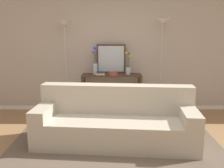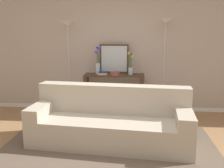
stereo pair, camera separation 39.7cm
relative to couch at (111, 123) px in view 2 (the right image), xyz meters
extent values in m
cube|color=#9E754C|center=(0.00, -0.59, -0.33)|extent=(16.00, 16.00, 0.02)
cube|color=white|center=(0.00, 1.78, -0.27)|extent=(12.00, 0.15, 0.09)
cube|color=#B7A899|center=(0.00, 1.78, 1.17)|extent=(12.00, 0.14, 2.79)
cube|color=brown|center=(-0.01, -0.16, -0.31)|extent=(3.21, 1.82, 0.01)
cube|color=#BCB29E|center=(-0.01, -0.06, -0.11)|extent=(2.49, 1.05, 0.42)
cube|color=#BCB29E|center=(0.02, 0.23, 0.33)|extent=(2.44, 0.47, 0.46)
cube|color=#BCB29E|center=(-1.09, 0.04, -0.02)|extent=(0.31, 0.86, 0.60)
cube|color=#BCB29E|center=(1.08, -0.16, -0.02)|extent=(0.31, 0.86, 0.60)
cube|color=#473323|center=(-0.06, 1.45, 0.51)|extent=(1.24, 0.38, 0.03)
cube|color=#473323|center=(-0.06, 1.45, -0.17)|extent=(1.14, 0.32, 0.01)
cube|color=#473323|center=(-0.65, 1.28, 0.09)|extent=(0.05, 0.05, 0.82)
cube|color=#473323|center=(0.53, 1.28, 0.09)|extent=(0.05, 0.05, 0.82)
cube|color=#473323|center=(-0.65, 1.61, 0.09)|extent=(0.05, 0.05, 0.82)
cube|color=#473323|center=(0.53, 1.61, 0.09)|extent=(0.05, 0.05, 0.82)
cylinder|color=#B7B2A8|center=(-1.01, 1.43, -0.31)|extent=(0.26, 0.26, 0.02)
cylinder|color=#B7B2A8|center=(-1.01, 1.43, 0.61)|extent=(0.02, 0.02, 1.80)
cone|color=silver|center=(-1.01, 1.43, 1.56)|extent=(0.28, 0.28, 0.10)
cylinder|color=#B7B2A8|center=(0.95, 1.43, -0.31)|extent=(0.26, 0.26, 0.02)
cylinder|color=#B7B2A8|center=(0.95, 1.43, 0.63)|extent=(0.02, 0.02, 1.85)
cone|color=silver|center=(0.95, 1.43, 1.60)|extent=(0.28, 0.28, 0.10)
cube|color=#473323|center=(-0.07, 1.60, 0.83)|extent=(0.61, 0.02, 0.61)
cube|color=silver|center=(-0.07, 1.60, 0.83)|extent=(0.54, 0.01, 0.54)
cylinder|color=silver|center=(-0.40, 1.44, 0.64)|extent=(0.09, 0.09, 0.23)
cylinder|color=#3D7538|center=(-0.41, 1.46, 0.92)|extent=(0.03, 0.02, 0.32)
sphere|color=blue|center=(-0.41, 1.47, 1.08)|extent=(0.05, 0.05, 0.05)
cylinder|color=#3D7538|center=(-0.39, 1.44, 0.91)|extent=(0.02, 0.05, 0.31)
sphere|color=#682FE2|center=(-0.37, 1.43, 1.07)|extent=(0.05, 0.05, 0.05)
cylinder|color=#3D7538|center=(-0.41, 1.44, 0.87)|extent=(0.01, 0.03, 0.23)
sphere|color=#7D4CE5|center=(-0.43, 1.44, 0.99)|extent=(0.07, 0.07, 0.07)
cylinder|color=silver|center=(0.28, 1.44, 0.60)|extent=(0.10, 0.10, 0.15)
cylinder|color=#3D7538|center=(0.28, 1.42, 0.82)|extent=(0.04, 0.02, 0.28)
sphere|color=blue|center=(0.29, 1.40, 0.96)|extent=(0.05, 0.05, 0.05)
cylinder|color=#3D7538|center=(0.27, 1.44, 0.82)|extent=(0.02, 0.04, 0.29)
sphere|color=gold|center=(0.25, 1.45, 0.97)|extent=(0.07, 0.07, 0.07)
cylinder|color=#3D7538|center=(0.29, 1.45, 0.79)|extent=(0.02, 0.02, 0.24)
sphere|color=yellow|center=(0.31, 1.46, 0.91)|extent=(0.07, 0.07, 0.07)
cylinder|color=brown|center=(-0.03, 1.33, 0.56)|extent=(0.20, 0.20, 0.05)
torus|color=brown|center=(-0.03, 1.33, 0.59)|extent=(0.19, 0.19, 0.01)
cube|color=#B77F33|center=(-0.29, 1.35, 0.54)|extent=(0.19, 0.13, 0.02)
cube|color=silver|center=(-0.29, 1.36, 0.56)|extent=(0.17, 0.12, 0.03)
cube|color=navy|center=(-0.29, 1.36, 0.58)|extent=(0.17, 0.12, 0.02)
cube|color=#BC3328|center=(-0.55, 1.45, -0.26)|extent=(0.04, 0.17, 0.12)
cube|color=#2D2D33|center=(-0.50, 1.45, -0.27)|extent=(0.03, 0.15, 0.10)
cube|color=slate|center=(-0.47, 1.45, -0.26)|extent=(0.03, 0.13, 0.12)
cube|color=#B77F33|center=(-0.42, 1.45, -0.26)|extent=(0.06, 0.16, 0.11)
cube|color=#6B3360|center=(-0.38, 1.45, -0.26)|extent=(0.03, 0.16, 0.12)
cube|color=gold|center=(-0.34, 1.45, -0.27)|extent=(0.05, 0.14, 0.10)
cube|color=#1E7075|center=(-0.30, 1.45, -0.26)|extent=(0.03, 0.14, 0.12)
cube|color=maroon|center=(-0.25, 1.45, -0.27)|extent=(0.06, 0.16, 0.10)
camera|label=1|loc=(-0.05, -3.66, 1.38)|focal=39.93mm
camera|label=2|loc=(0.34, -3.65, 1.38)|focal=39.93mm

